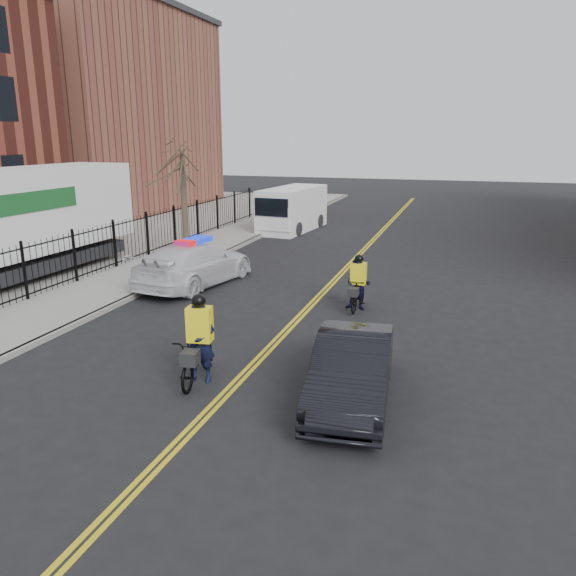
# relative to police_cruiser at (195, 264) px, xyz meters

# --- Properties ---
(ground) EXTENTS (120.00, 120.00, 0.00)m
(ground) POSITION_rel_police_cruiser_xyz_m (4.78, -5.33, -0.80)
(ground) COLOR black
(ground) RESTS_ON ground
(center_line_left) EXTENTS (0.10, 60.00, 0.01)m
(center_line_left) POSITION_rel_police_cruiser_xyz_m (4.70, 2.67, -0.80)
(center_line_left) COLOR gold
(center_line_left) RESTS_ON ground
(center_line_right) EXTENTS (0.10, 60.00, 0.01)m
(center_line_right) POSITION_rel_police_cruiser_xyz_m (4.86, 2.67, -0.80)
(center_line_right) COLOR gold
(center_line_right) RESTS_ON ground
(sidewalk) EXTENTS (3.00, 60.00, 0.15)m
(sidewalk) POSITION_rel_police_cruiser_xyz_m (-2.72, 2.67, -0.73)
(sidewalk) COLOR gray
(sidewalk) RESTS_ON ground
(curb) EXTENTS (0.20, 60.00, 0.15)m
(curb) POSITION_rel_police_cruiser_xyz_m (-1.22, 2.67, -0.73)
(curb) COLOR gray
(curb) RESTS_ON ground
(iron_fence) EXTENTS (0.12, 28.00, 2.00)m
(iron_fence) POSITION_rel_police_cruiser_xyz_m (-4.22, 2.67, 0.20)
(iron_fence) COLOR black
(iron_fence) RESTS_ON ground
(warehouse_far) EXTENTS (14.00, 18.00, 14.00)m
(warehouse_far) POSITION_rel_police_cruiser_xyz_m (-18.22, 18.67, 6.20)
(warehouse_far) COLOR brown
(warehouse_far) RESTS_ON ground
(street_tree) EXTENTS (3.20, 3.20, 4.80)m
(street_tree) POSITION_rel_police_cruiser_xyz_m (-2.82, 4.67, 2.73)
(street_tree) COLOR #3B2E23
(street_tree) RESTS_ON sidewalk
(police_cruiser) EXTENTS (2.99, 5.76, 1.76)m
(police_cruiser) POSITION_rel_police_cruiser_xyz_m (0.00, 0.00, 0.00)
(police_cruiser) COLOR silver
(police_cruiser) RESTS_ON ground
(dark_sedan) EXTENTS (1.94, 4.50, 1.44)m
(dark_sedan) POSITION_rel_police_cruiser_xyz_m (7.43, -7.52, -0.08)
(dark_sedan) COLOR black
(dark_sedan) RESTS_ON ground
(cargo_van) EXTENTS (2.71, 6.07, 2.46)m
(cargo_van) POSITION_rel_police_cruiser_xyz_m (-0.31, 12.93, 0.40)
(cargo_van) COLOR white
(cargo_van) RESTS_ON ground
(cyclist_near) EXTENTS (1.04, 2.17, 2.05)m
(cyclist_near) POSITION_rel_police_cruiser_xyz_m (3.98, -7.58, -0.09)
(cyclist_near) COLOR black
(cyclist_near) RESTS_ON ground
(cyclist_far) EXTENTS (0.82, 1.79, 1.80)m
(cyclist_far) POSITION_rel_police_cruiser_xyz_m (6.32, -1.16, -0.10)
(cyclist_far) COLOR black
(cyclist_far) RESTS_ON ground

